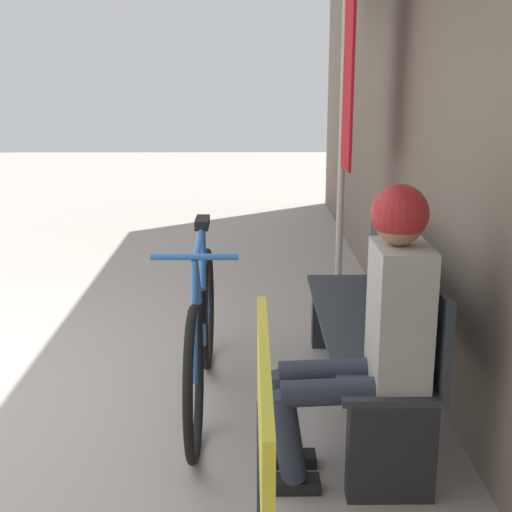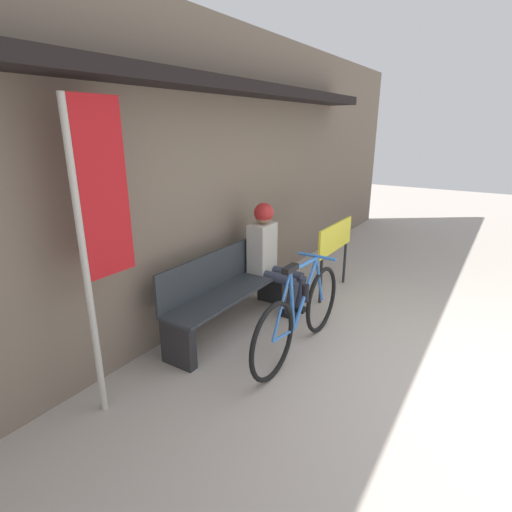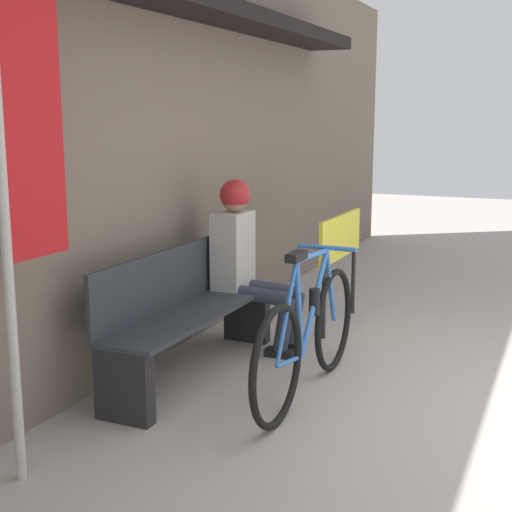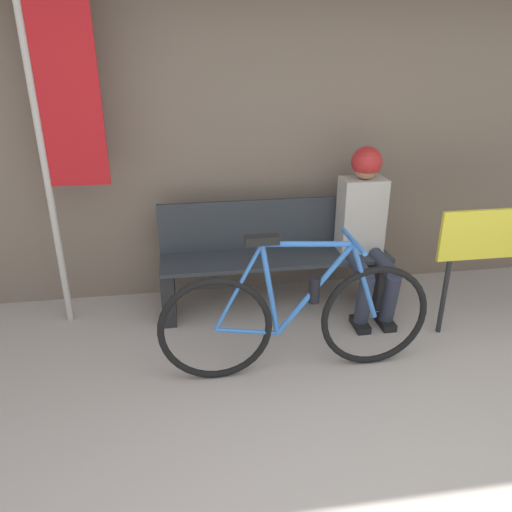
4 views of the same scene
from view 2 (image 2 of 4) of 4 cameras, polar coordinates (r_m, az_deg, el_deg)
name	(u,v)px [view 2 (image 2 of 4)]	position (r m, az deg, el deg)	size (l,w,h in m)	color
ground_plane	(483,399)	(3.92, 29.72, -17.34)	(24.00, 24.00, 0.00)	#ADA399
storefront_wall	(201,171)	(4.35, -7.86, 11.91)	(12.00, 0.56, 3.20)	#756656
park_bench_near	(228,293)	(4.32, -4.09, -5.24)	(1.78, 0.42, 0.86)	#2D3338
bicycle	(300,315)	(3.89, 6.30, -8.38)	(1.74, 0.40, 0.96)	black
person_seated	(269,250)	(4.68, 1.93, 0.83)	(0.34, 0.65, 1.28)	#2D3342
banner_pole	(97,219)	(3.02, -21.75, 4.93)	(0.45, 0.05, 2.32)	#B7B2A8
signboard	(335,241)	(5.24, 11.26, 2.07)	(1.02, 0.04, 0.94)	#232326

